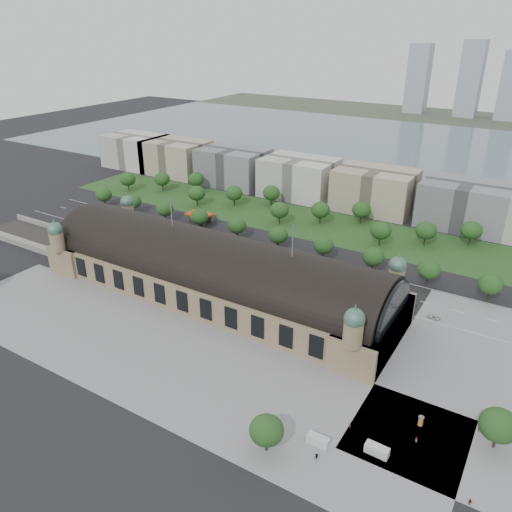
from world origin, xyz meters
The scene contains 68 objects.
ground centered at (0.00, 0.00, 0.00)m, with size 900.00×900.00×0.00m, color black.
station centered at (0.00, 0.00, 10.28)m, with size 150.00×48.40×44.30m.
track_cutting centered at (-110.00, -2.21, 0.70)m, with size 70.00×24.00×3.10m.
plaza_south centered at (10.00, -44.00, 0.00)m, with size 190.00×48.00×0.12m, color gray.
plaza_east centered at (103.00, 0.00, 0.00)m, with size 56.00×100.00×0.12m, color gray.
road_slab centered at (-20.00, 38.00, 0.00)m, with size 260.00×26.00×0.10m, color black.
grass_belt centered at (-15.00, 93.00, 0.00)m, with size 300.00×45.00×0.10m, color #2B5221.
petrol_station centered at (-53.91, 65.28, 2.95)m, with size 14.00×13.00×5.05m.
lake centered at (0.00, 298.00, 0.00)m, with size 700.00×320.00×0.08m, color slate.
far_shore centered at (0.00, 498.00, 0.00)m, with size 700.00×120.00×0.14m, color #44513D.
far_tower_left centered at (-60.00, 508.00, 40.00)m, with size 24.00×24.00×80.00m, color #9EA8B2.
far_tower_mid centered at (0.00, 508.00, 42.50)m, with size 24.00×24.00×85.00m, color #9EA8B2.
far_tower_right centered at (45.00, 508.00, 37.50)m, with size 24.00×24.00×75.00m, color #9EA8B2.
office_0 centered at (-170.00, 133.00, 12.00)m, with size 45.00×32.00×24.00m, color silver.
office_1 centered at (-130.00, 133.00, 12.00)m, with size 45.00×32.00×24.00m, color #B3A68D.
office_2 centered at (-80.00, 133.00, 12.00)m, with size 45.00×32.00×24.00m, color gray.
office_3 centered at (-30.00, 133.00, 12.00)m, with size 45.00×32.00×24.00m, color silver.
office_4 centered at (20.00, 133.00, 12.00)m, with size 45.00×32.00×24.00m, color #B3A68D.
office_5 centered at (70.00, 133.00, 12.00)m, with size 45.00×32.00×24.00m, color gray.
tree_row_0 centered at (-120.00, 53.00, 7.43)m, with size 9.60×9.60×11.52m.
tree_row_1 centered at (-96.00, 53.00, 7.43)m, with size 9.60×9.60×11.52m.
tree_row_2 centered at (-72.00, 53.00, 7.43)m, with size 9.60×9.60×11.52m.
tree_row_3 centered at (-48.00, 53.00, 7.43)m, with size 9.60×9.60×11.52m.
tree_row_4 centered at (-24.00, 53.00, 7.43)m, with size 9.60×9.60×11.52m.
tree_row_5 centered at (0.00, 53.00, 7.43)m, with size 9.60×9.60×11.52m.
tree_row_6 centered at (24.00, 53.00, 7.43)m, with size 9.60×9.60×11.52m.
tree_row_7 centered at (48.00, 53.00, 7.43)m, with size 9.60×9.60×11.52m.
tree_row_8 centered at (72.00, 53.00, 7.43)m, with size 9.60×9.60×11.52m.
tree_row_9 centered at (96.00, 53.00, 7.43)m, with size 9.60×9.60×11.52m.
tree_belt_0 centered at (-130.00, 83.00, 8.05)m, with size 10.40×10.40×12.48m.
tree_belt_1 centered at (-111.00, 95.00, 8.05)m, with size 10.40×10.40×12.48m.
tree_belt_2 centered at (-92.00, 107.00, 8.05)m, with size 10.40×10.40×12.48m.
tree_belt_3 centered at (-73.00, 83.00, 8.05)m, with size 10.40×10.40×12.48m.
tree_belt_4 centered at (-54.00, 95.00, 8.05)m, with size 10.40×10.40×12.48m.
tree_belt_5 centered at (-35.00, 107.00, 8.05)m, with size 10.40×10.40×12.48m.
tree_belt_6 centered at (-16.00, 83.00, 8.05)m, with size 10.40×10.40×12.48m.
tree_belt_7 centered at (3.00, 95.00, 8.05)m, with size 10.40×10.40×12.48m.
tree_belt_8 centered at (22.00, 107.00, 8.05)m, with size 10.40×10.40×12.48m.
tree_belt_9 centered at (41.00, 83.00, 8.05)m, with size 10.40×10.40×12.48m.
tree_belt_10 centered at (60.00, 95.00, 8.05)m, with size 10.40×10.40×12.48m.
tree_belt_11 centered at (79.00, 107.00, 8.05)m, with size 10.40×10.40×12.48m.
tree_plaza_ne centered at (110.00, -28.00, 7.43)m, with size 10.00×10.00×11.69m.
tree_plaza_s centered at (60.00, -60.00, 6.80)m, with size 9.00×9.00×10.64m.
traffic_car_0 centered at (-112.54, 31.25, 0.70)m, with size 1.65×4.10×1.40m, color silver.
traffic_car_1 centered at (-69.25, 42.82, 0.77)m, with size 1.63×4.66×1.54m, color #94969C.
traffic_car_2 centered at (-45.18, 32.50, 0.80)m, with size 2.65×5.74×1.59m, color black.
traffic_car_3 centered at (-42.53, 37.30, 0.67)m, with size 1.87×4.61×1.34m, color maroon.
traffic_car_4 centered at (8.87, 34.48, 0.75)m, with size 1.76×4.38×1.49m, color #1A2549.
traffic_car_5 centered at (42.65, 43.05, 0.69)m, with size 1.46×4.18×1.38m, color #575A5F.
traffic_car_6 centered at (81.10, 27.80, 0.66)m, with size 2.19×4.76×1.32m, color silver.
parked_car_0 centered at (-79.24, 22.51, 0.66)m, with size 1.39×3.99×1.31m, color black.
parked_car_1 centered at (-51.48, 22.20, 0.70)m, with size 2.32×5.04×1.40m, color maroon.
parked_car_2 centered at (-66.25, 21.87, 0.69)m, with size 1.94×4.77×1.38m, color #191A47.
parked_car_3 centered at (-49.32, 21.00, 0.66)m, with size 1.56×3.87×1.32m, color slate.
parked_car_4 centered at (-45.68, 21.00, 0.75)m, with size 1.59×4.56×1.50m, color silver.
parked_car_5 centered at (-37.27, 21.00, 0.75)m, with size 2.48×5.38×1.50m, color #999CA2.
parked_car_6 centered at (-40.11, 23.51, 0.68)m, with size 1.89×4.65×1.35m, color black.
bus_west centered at (-10.34, 30.02, 1.89)m, with size 3.18×13.60×3.79m, color #C74C1F.
bus_mid centered at (23.78, 27.75, 1.83)m, with size 3.08×13.16×3.67m, color beige.
bus_east centered at (9.28, 27.00, 1.62)m, with size 2.72×11.61×3.23m, color beige.
van_east centered at (84.46, -46.28, 1.27)m, with size 6.24×2.68×2.67m.
van_south centered at (70.18, -51.10, 1.23)m, with size 5.96×2.41×2.58m.
advertising_column centered at (91.59, -30.16, 1.56)m, with size 1.58×1.58×3.01m.
pedestrian_1 centered at (75.56, -41.44, 0.80)m, with size 0.58×0.38×1.60m, color gray.
pedestrian_2 centered at (105.82, -24.00, 0.99)m, with size 0.96×0.55×1.97m, color gray.
pedestrian_3 centered at (108.03, -49.59, 0.95)m, with size 1.12×0.53×1.91m, color gray.
pedestrian_4 centered at (72.38, -56.04, 0.96)m, with size 1.25×0.54×1.93m, color gray.
pedestrian_5 centered at (92.31, -36.79, 0.79)m, with size 0.77×0.44×1.58m, color gray.
Camera 1 is at (107.96, -143.05, 100.29)m, focal length 35.00 mm.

